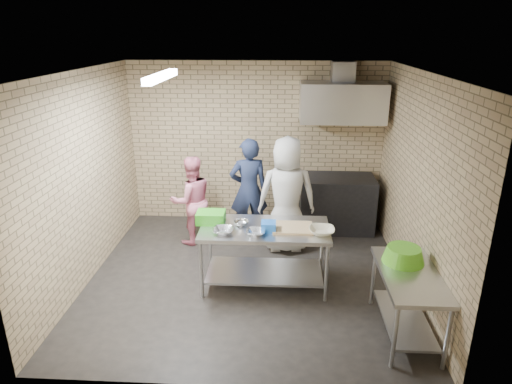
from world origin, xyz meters
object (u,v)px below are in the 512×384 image
(blue_tub, at_px, (269,226))
(green_basin, at_px, (403,255))
(woman_white, at_px, (287,195))
(prep_table, at_px, (265,256))
(stove, at_px, (336,203))
(side_counter, at_px, (406,303))
(green_crate, at_px, (211,217))
(man_navy, at_px, (249,190))
(bottle_red, at_px, (344,105))
(woman_pink, at_px, (192,200))

(blue_tub, height_order, green_basin, blue_tub)
(woman_white, bearing_deg, prep_table, 71.34)
(prep_table, bearing_deg, stove, 58.39)
(side_counter, xyz_separation_m, green_basin, (-0.02, 0.25, 0.46))
(stove, distance_m, green_crate, 2.53)
(green_crate, distance_m, green_basin, 2.39)
(green_crate, height_order, green_basin, green_crate)
(side_counter, xyz_separation_m, man_navy, (-1.87, 2.30, 0.44))
(blue_tub, xyz_separation_m, bottle_red, (1.12, 2.16, 1.16))
(woman_white, bearing_deg, woman_pink, -9.45)
(side_counter, bearing_deg, man_navy, 129.12)
(prep_table, relative_size, woman_pink, 1.17)
(blue_tub, distance_m, bottle_red, 2.69)
(blue_tub, height_order, man_navy, man_navy)
(stove, bearing_deg, bottle_red, 78.23)
(man_navy, bearing_deg, bottle_red, -166.84)
(green_crate, bearing_deg, side_counter, -24.86)
(prep_table, distance_m, side_counter, 1.83)
(side_counter, height_order, woman_pink, woman_pink)
(green_crate, relative_size, woman_white, 0.21)
(blue_tub, distance_m, man_navy, 1.51)
(bottle_red, bearing_deg, blue_tub, -117.40)
(bottle_red, bearing_deg, side_counter, -82.38)
(man_navy, bearing_deg, green_basin, 119.94)
(side_counter, bearing_deg, blue_tub, 151.30)
(stove, relative_size, woman_pink, 0.86)
(woman_pink, bearing_deg, green_crate, 85.30)
(prep_table, xyz_separation_m, green_basin, (1.55, -0.68, 0.43))
(man_navy, height_order, woman_white, woman_white)
(man_navy, relative_size, woman_pink, 1.18)
(bottle_red, bearing_deg, green_crate, -133.96)
(blue_tub, bearing_deg, prep_table, 116.57)
(blue_tub, height_order, woman_pink, woman_pink)
(bottle_red, distance_m, woman_pink, 2.82)
(prep_table, height_order, stove, stove)
(green_crate, height_order, blue_tub, green_crate)
(stove, distance_m, man_navy, 1.53)
(green_crate, bearing_deg, woman_pink, 113.36)
(prep_table, distance_m, woman_pink, 1.68)
(stove, bearing_deg, blue_tub, -119.13)
(prep_table, bearing_deg, woman_pink, 134.39)
(stove, distance_m, bottle_red, 1.60)
(prep_table, xyz_separation_m, man_navy, (-0.30, 1.36, 0.41))
(blue_tub, height_order, woman_white, woman_white)
(prep_table, distance_m, green_crate, 0.86)
(side_counter, relative_size, stove, 1.00)
(blue_tub, relative_size, man_navy, 0.11)
(side_counter, height_order, bottle_red, bottle_red)
(prep_table, xyz_separation_m, bottle_red, (1.17, 2.06, 1.62))
(green_crate, bearing_deg, woman_white, 42.42)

